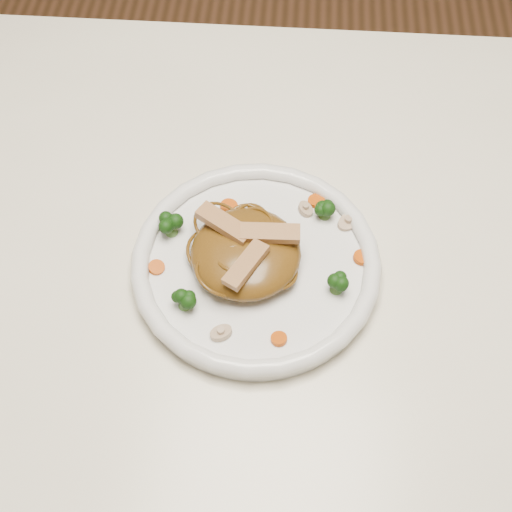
{
  "coord_description": "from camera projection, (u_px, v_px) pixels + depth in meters",
  "views": [
    {
      "loc": [
        -0.0,
        -0.42,
        1.4
      ],
      "look_at": [
        -0.03,
        -0.02,
        0.78
      ],
      "focal_mm": 47.7,
      "sensor_mm": 36.0,
      "label": 1
    }
  ],
  "objects": [
    {
      "name": "ground",
      "position": [
        270.0,
        455.0,
        1.4
      ],
      "size": [
        4.0,
        4.0,
        0.0
      ],
      "primitive_type": "plane",
      "color": "#4D311A",
      "rests_on": "ground"
    },
    {
      "name": "table",
      "position": [
        279.0,
        300.0,
        0.85
      ],
      "size": [
        1.2,
        0.8,
        0.75
      ],
      "color": "white",
      "rests_on": "ground"
    },
    {
      "name": "plate",
      "position": [
        256.0,
        267.0,
        0.75
      ],
      "size": [
        0.36,
        0.36,
        0.02
      ],
      "primitive_type": "cylinder",
      "rotation": [
        0.0,
        0.0,
        0.4
      ],
      "color": "white",
      "rests_on": "table"
    },
    {
      "name": "noodle_mound",
      "position": [
        246.0,
        253.0,
        0.73
      ],
      "size": [
        0.16,
        0.16,
        0.04
      ],
      "primitive_type": "ellipsoid",
      "rotation": [
        0.0,
        0.0,
        0.36
      ],
      "color": "brown",
      "rests_on": "plate"
    },
    {
      "name": "chicken_a",
      "position": [
        270.0,
        233.0,
        0.72
      ],
      "size": [
        0.06,
        0.02,
        0.01
      ],
      "primitive_type": "cube",
      "rotation": [
        0.0,
        0.0,
        0.04
      ],
      "color": "tan",
      "rests_on": "noodle_mound"
    },
    {
      "name": "chicken_b",
      "position": [
        224.0,
        224.0,
        0.73
      ],
      "size": [
        0.07,
        0.05,
        0.01
      ],
      "primitive_type": "cube",
      "rotation": [
        0.0,
        0.0,
        2.6
      ],
      "color": "tan",
      "rests_on": "noodle_mound"
    },
    {
      "name": "chicken_c",
      "position": [
        246.0,
        265.0,
        0.7
      ],
      "size": [
        0.05,
        0.06,
        0.01
      ],
      "primitive_type": "cube",
      "rotation": [
        0.0,
        0.0,
        4.18
      ],
      "color": "tan",
      "rests_on": "noodle_mound"
    },
    {
      "name": "broccoli_0",
      "position": [
        326.0,
        208.0,
        0.77
      ],
      "size": [
        0.03,
        0.03,
        0.03
      ],
      "primitive_type": null,
      "rotation": [
        0.0,
        0.0,
        0.08
      ],
      "color": "#123D0C",
      "rests_on": "plate"
    },
    {
      "name": "broccoli_1",
      "position": [
        170.0,
        224.0,
        0.76
      ],
      "size": [
        0.04,
        0.04,
        0.03
      ],
      "primitive_type": null,
      "rotation": [
        0.0,
        0.0,
        -0.43
      ],
      "color": "#123D0C",
      "rests_on": "plate"
    },
    {
      "name": "broccoli_2",
      "position": [
        184.0,
        299.0,
        0.71
      ],
      "size": [
        0.03,
        0.03,
        0.03
      ],
      "primitive_type": null,
      "rotation": [
        0.0,
        0.0,
        0.19
      ],
      "color": "#123D0C",
      "rests_on": "plate"
    },
    {
      "name": "broccoli_3",
      "position": [
        337.0,
        283.0,
        0.72
      ],
      "size": [
        0.03,
        0.03,
        0.03
      ],
      "primitive_type": null,
      "rotation": [
        0.0,
        0.0,
        0.22
      ],
      "color": "#123D0C",
      "rests_on": "plate"
    },
    {
      "name": "carrot_0",
      "position": [
        316.0,
        201.0,
        0.79
      ],
      "size": [
        0.02,
        0.02,
        0.0
      ],
      "primitive_type": "cylinder",
      "rotation": [
        0.0,
        0.0,
        0.19
      ],
      "color": "#CC4B07",
      "rests_on": "plate"
    },
    {
      "name": "carrot_1",
      "position": [
        157.0,
        267.0,
        0.74
      ],
      "size": [
        0.02,
        0.02,
        0.0
      ],
      "primitive_type": "cylinder",
      "rotation": [
        0.0,
        0.0,
        0.4
      ],
      "color": "#CC4B07",
      "rests_on": "plate"
    },
    {
      "name": "carrot_2",
      "position": [
        362.0,
        257.0,
        0.75
      ],
      "size": [
        0.03,
        0.03,
        0.0
      ],
      "primitive_type": "cylinder",
      "rotation": [
        0.0,
        0.0,
        -0.39
      ],
      "color": "#CC4B07",
      "rests_on": "plate"
    },
    {
      "name": "carrot_3",
      "position": [
        229.0,
        207.0,
        0.79
      ],
      "size": [
        0.03,
        0.03,
        0.0
      ],
      "primitive_type": "cylinder",
      "rotation": [
        0.0,
        0.0,
        0.4
      ],
      "color": "#CC4B07",
      "rests_on": "plate"
    },
    {
      "name": "carrot_4",
      "position": [
        279.0,
        339.0,
        0.69
      ],
      "size": [
        0.02,
        0.02,
        0.0
      ],
      "primitive_type": "cylinder",
      "rotation": [
        0.0,
        0.0,
        -0.19
      ],
      "color": "#CC4B07",
      "rests_on": "plate"
    },
    {
      "name": "mushroom_0",
      "position": [
        221.0,
        333.0,
        0.7
      ],
      "size": [
        0.03,
        0.03,
        0.01
      ],
      "primitive_type": "cylinder",
      "rotation": [
        0.0,
        0.0,
        0.55
      ],
      "color": "beige",
      "rests_on": "plate"
    },
    {
      "name": "mushroom_1",
      "position": [
        348.0,
        222.0,
        0.78
      ],
      "size": [
        0.04,
        0.04,
        0.01
      ],
      "primitive_type": "cylinder",
      "rotation": [
        0.0,
        0.0,
        0.79
      ],
      "color": "beige",
      "rests_on": "plate"
    },
    {
      "name": "mushroom_2",
      "position": [
        165.0,
        221.0,
        0.78
      ],
      "size": [
        0.03,
        0.03,
        0.01
      ],
      "primitive_type": "cylinder",
      "rotation": [
        0.0,
        0.0,
        -0.82
      ],
      "color": "beige",
      "rests_on": "plate"
    },
    {
      "name": "mushroom_3",
      "position": [
        306.0,
        209.0,
        0.79
      ],
      "size": [
        0.03,
        0.03,
        0.01
      ],
      "primitive_type": "cylinder",
      "rotation": [
        0.0,
        0.0,
        2.05
      ],
      "color": "beige",
      "rests_on": "plate"
    }
  ]
}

